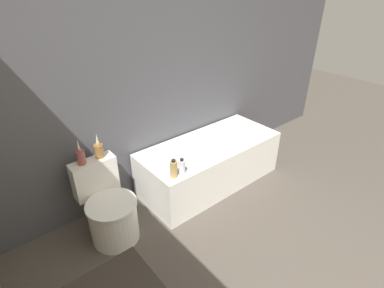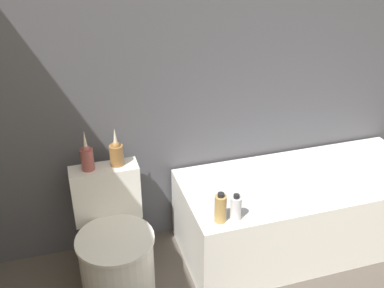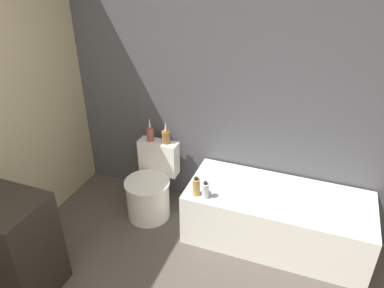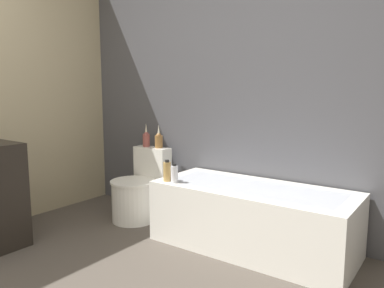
% 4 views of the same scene
% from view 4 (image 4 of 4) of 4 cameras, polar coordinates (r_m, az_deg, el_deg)
% --- Properties ---
extents(wall_back_tiled, '(6.40, 0.06, 2.60)m').
position_cam_4_polar(wall_back_tiled, '(3.61, 2.43, 8.72)').
color(wall_back_tiled, '#4C4C51').
rests_on(wall_back_tiled, ground_plane).
extents(bathtub, '(1.59, 0.68, 0.51)m').
position_cam_4_polar(bathtub, '(3.09, 9.14, -10.97)').
color(bathtub, white).
rests_on(bathtub, ground).
extents(toilet, '(0.44, 0.58, 0.69)m').
position_cam_4_polar(toilet, '(3.75, -8.25, -7.26)').
color(toilet, white).
rests_on(toilet, ground).
extents(vase_gold, '(0.07, 0.07, 0.25)m').
position_cam_4_polar(vase_gold, '(3.87, -6.98, 0.84)').
color(vase_gold, '#994C47').
rests_on(vase_gold, toilet).
extents(vase_silver, '(0.08, 0.08, 0.24)m').
position_cam_4_polar(vase_silver, '(3.76, -5.08, 0.63)').
color(vase_silver, olive).
rests_on(vase_silver, toilet).
extents(shampoo_bottle_tall, '(0.06, 0.06, 0.18)m').
position_cam_4_polar(shampoo_bottle_tall, '(3.16, -3.81, -4.18)').
color(shampoo_bottle_tall, tan).
rests_on(shampoo_bottle_tall, bathtub).
extents(shampoo_bottle_short, '(0.06, 0.06, 0.16)m').
position_cam_4_polar(shampoo_bottle_short, '(3.10, -2.70, -4.59)').
color(shampoo_bottle_short, silver).
rests_on(shampoo_bottle_short, bathtub).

